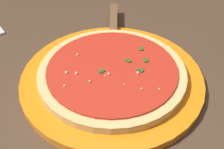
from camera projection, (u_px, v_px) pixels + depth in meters
name	position (u px, v px, depth m)	size (l,w,h in m)	color
restaurant_table	(102.00, 146.00, 0.65)	(0.92, 0.87, 0.72)	black
serving_plate	(112.00, 79.00, 0.60)	(0.36, 0.36, 0.02)	orange
pizza	(112.00, 72.00, 0.59)	(0.29, 0.29, 0.02)	#DBB26B
pizza_server	(113.00, 28.00, 0.72)	(0.22, 0.07, 0.01)	silver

